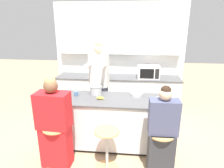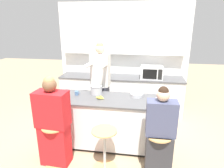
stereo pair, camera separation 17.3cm
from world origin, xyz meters
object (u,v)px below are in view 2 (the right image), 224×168
object	(u,v)px
bar_stool_rightmost	(158,152)
person_wrapped_blanket	(53,124)
cooking_pot	(96,90)
bar_stool_leftmost	(56,142)
kitchen_island	(111,122)
fruit_bowl	(137,95)
coffee_cup_near	(77,93)
potted_plant	(103,71)
person_cooking	(101,88)
person_seated_near	(160,137)
banana_bunch	(100,98)
microwave	(152,72)
bar_stool_center	(105,148)

from	to	relation	value
bar_stool_rightmost	person_wrapped_blanket	world-z (taller)	person_wrapped_blanket
cooking_pot	bar_stool_leftmost	bearing A→B (deg)	-119.27
kitchen_island	fruit_bowl	world-z (taller)	fruit_bowl
coffee_cup_near	potted_plant	distance (m)	1.46
person_cooking	person_seated_near	size ratio (longest dim) A/B	1.31
bar_stool_leftmost	cooking_pot	world-z (taller)	cooking_pot
kitchen_island	person_seated_near	xyz separation A→B (m)	(0.82, -0.65, 0.17)
person_cooking	person_wrapped_blanket	distance (m)	1.32
bar_stool_leftmost	person_wrapped_blanket	size ratio (longest dim) A/B	0.46
potted_plant	person_seated_near	bearing A→B (deg)	-59.61
bar_stool_leftmost	coffee_cup_near	size ratio (longest dim) A/B	6.61
bar_stool_rightmost	banana_bunch	size ratio (longest dim) A/B	4.15
person_wrapped_blanket	microwave	size ratio (longest dim) A/B	2.86
bar_stool_center	cooking_pot	size ratio (longest dim) A/B	2.20
cooking_pot	fruit_bowl	xyz separation A→B (m)	(0.76, -0.03, -0.05)
kitchen_island	person_seated_near	size ratio (longest dim) A/B	1.42
person_cooking	person_seated_near	bearing A→B (deg)	-40.91
coffee_cup_near	banana_bunch	world-z (taller)	coffee_cup_near
bar_stool_leftmost	potted_plant	size ratio (longest dim) A/B	2.90
bar_stool_leftmost	banana_bunch	xyz separation A→B (m)	(0.61, 0.62, 0.57)
fruit_bowl	coffee_cup_near	bearing A→B (deg)	-175.13
microwave	coffee_cup_near	bearing A→B (deg)	-135.04
bar_stool_center	potted_plant	size ratio (longest dim) A/B	2.90
kitchen_island	person_wrapped_blanket	size ratio (longest dim) A/B	1.35
cooking_pot	fruit_bowl	size ratio (longest dim) A/B	1.38
bar_stool_leftmost	person_cooking	world-z (taller)	person_cooking
bar_stool_rightmost	coffee_cup_near	bearing A→B (deg)	153.05
fruit_bowl	kitchen_island	bearing A→B (deg)	-158.60
person_seated_near	kitchen_island	bearing A→B (deg)	140.33
bar_stool_center	bar_stool_rightmost	xyz separation A→B (m)	(0.80, 0.01, 0.00)
person_cooking	bar_stool_leftmost	bearing A→B (deg)	-106.06
fruit_bowl	bar_stool_leftmost	bearing A→B (deg)	-146.05
bar_stool_center	bar_stool_rightmost	bearing A→B (deg)	0.49
bar_stool_rightmost	person_wrapped_blanket	xyz separation A→B (m)	(-1.62, 0.01, 0.32)
person_wrapped_blanket	potted_plant	distance (m)	2.23
banana_bunch	microwave	size ratio (longest dim) A/B	0.32
bar_stool_center	person_wrapped_blanket	size ratio (longest dim) A/B	0.46
person_seated_near	coffee_cup_near	xyz separation A→B (m)	(-1.48, 0.73, 0.33)
person_cooking	cooking_pot	bearing A→B (deg)	-84.91
potted_plant	kitchen_island	bearing A→B (deg)	-73.13
bar_stool_center	fruit_bowl	distance (m)	1.12
person_cooking	banana_bunch	xyz separation A→B (m)	(0.11, -0.59, 0.02)
cooking_pot	fruit_bowl	bearing A→B (deg)	-2.01
kitchen_island	person_wrapped_blanket	xyz separation A→B (m)	(-0.81, -0.65, 0.23)
person_cooking	cooking_pot	xyz separation A→B (m)	(-0.01, -0.35, 0.08)
banana_bunch	potted_plant	distance (m)	1.59
cooking_pot	coffee_cup_near	world-z (taller)	cooking_pot
person_cooking	banana_bunch	world-z (taller)	person_cooking
fruit_bowl	microwave	bearing A→B (deg)	77.13
person_wrapped_blanket	microwave	xyz separation A→B (m)	(1.56, 2.14, 0.36)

